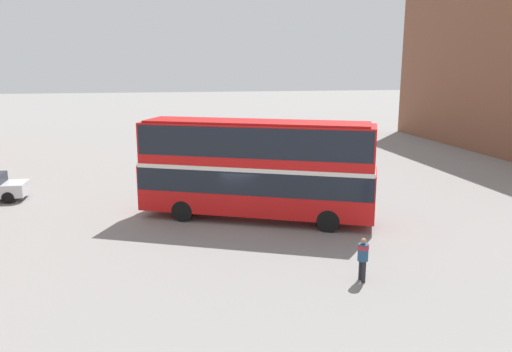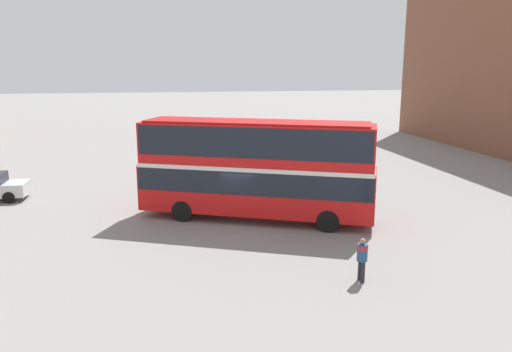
% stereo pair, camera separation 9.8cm
% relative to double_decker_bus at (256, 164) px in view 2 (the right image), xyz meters
% --- Properties ---
extents(ground_plane, '(240.00, 240.00, 0.00)m').
position_rel_double_decker_bus_xyz_m(ground_plane, '(-0.55, -0.07, -2.74)').
color(ground_plane, gray).
extents(double_decker_bus, '(11.22, 6.81, 4.79)m').
position_rel_double_decker_bus_xyz_m(double_decker_bus, '(0.00, 0.00, 0.00)').
color(double_decker_bus, red).
rests_on(double_decker_bus, ground_plane).
extents(pedestrian_foreground, '(0.40, 0.40, 1.57)m').
position_rel_double_decker_bus_xyz_m(pedestrian_foreground, '(2.24, -7.70, -1.78)').
color(pedestrian_foreground, '#232328').
rests_on(pedestrian_foreground, ground_plane).
extents(parked_car_kerb_far, '(3.99, 1.89, 1.53)m').
position_rel_double_decker_bus_xyz_m(parked_car_kerb_far, '(5.76, 14.47, -1.97)').
color(parked_car_kerb_far, silver).
rests_on(parked_car_kerb_far, ground_plane).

